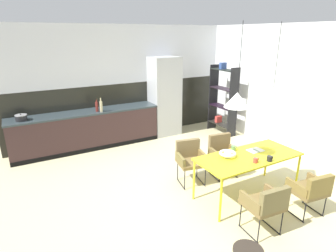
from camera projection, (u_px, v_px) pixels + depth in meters
ground_plane at (201, 196)px, 4.84m from camera, size 9.22×9.22×0.00m
back_wall_splashback_dark at (126, 110)px, 7.50m from camera, size 6.03×0.12×1.44m
back_wall_panel_upper at (123, 54)px, 7.04m from camera, size 6.03×0.12×1.44m
side_wall_right at (321, 96)px, 5.75m from camera, size 0.12×7.09×2.89m
kitchen_counter at (88, 130)px, 6.75m from camera, size 3.48×0.63×0.91m
refrigerator_column at (165, 97)px, 7.55m from camera, size 0.76×0.60×2.10m
dining_table at (249, 158)px, 4.64m from camera, size 1.78×0.77×0.75m
armchair_near_window at (190, 156)px, 5.16m from camera, size 0.56×0.55×0.80m
armchair_head_of_table at (267, 202)px, 3.76m from camera, size 0.53×0.51×0.77m
armchair_far_side at (222, 150)px, 5.45m from camera, size 0.54×0.53×0.80m
armchair_corner_seat at (311, 188)px, 4.18m from camera, size 0.54×0.53×0.72m
fruit_bowl at (228, 154)px, 4.56m from camera, size 0.28×0.28×0.09m
open_book at (255, 150)px, 4.82m from camera, size 0.26×0.19×0.02m
mug_tall_blue at (255, 160)px, 4.36m from camera, size 0.11×0.07×0.08m
mug_dark_espresso at (270, 159)px, 4.42m from camera, size 0.13×0.08×0.08m
mug_glass_clear at (233, 148)px, 4.80m from camera, size 0.12×0.07×0.09m
cooking_pot at (21, 118)px, 5.91m from camera, size 0.24×0.24×0.15m
bottle_spice_small at (101, 106)px, 6.54m from camera, size 0.07×0.07×0.34m
bottle_wine_green at (97, 107)px, 6.58m from camera, size 0.07×0.07×0.28m
open_shelf_unit at (223, 99)px, 7.65m from camera, size 0.30×0.88×1.94m
pendant_lamp_over_table_near at (237, 100)px, 4.15m from camera, size 0.38×0.38×1.22m
pendant_lamp_over_table_far at (273, 97)px, 4.45m from camera, size 0.33×0.33×1.28m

